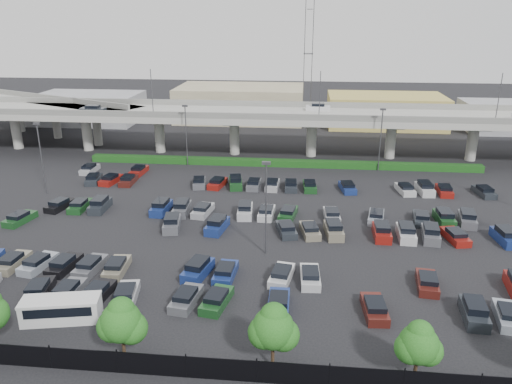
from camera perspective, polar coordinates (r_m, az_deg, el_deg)
ground at (r=61.47m, az=1.72°, el=-3.69°), size 280.00×280.00×0.00m
overpass at (r=90.08m, az=3.11°, el=8.51°), size 150.00×13.00×15.80m
on_ramp at (r=115.33m, az=-23.69°, el=9.31°), size 50.93×30.13×8.80m
hedge at (r=84.81m, az=2.92°, el=3.34°), size 66.00×1.60×1.10m
fence at (r=36.96m, az=-1.64°, el=-19.73°), size 70.00×0.10×2.00m
tree_row at (r=36.48m, az=-0.16°, el=-15.17°), size 65.07×3.66×5.94m
shuttle_bus at (r=45.83m, az=-21.38°, el=-12.31°), size 6.74×3.44×2.06m
parked_cars at (r=58.19m, az=0.63°, el=-4.42°), size 63.03×41.58×1.67m
light_poles at (r=61.57m, az=-1.93°, el=2.54°), size 66.90×48.38×10.30m
distant_buildings at (r=120.21m, az=9.85°, el=9.51°), size 138.00×24.00×9.00m
comm_tower at (r=130.60m, az=6.01°, el=15.72°), size 2.40×2.40×30.00m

